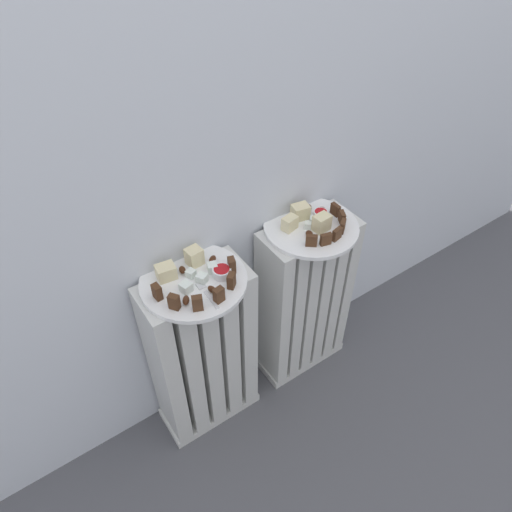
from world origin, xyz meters
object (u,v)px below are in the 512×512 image
object	(u,v)px
fork	(207,293)
jam_bowl_left	(222,272)
radiator_left	(203,355)
jam_bowl_right	(321,214)
radiator_right	(303,301)
plate_right	(311,227)
plate_left	(194,281)

from	to	relation	value
fork	jam_bowl_left	bearing A→B (deg)	27.19
radiator_left	jam_bowl_right	bearing A→B (deg)	1.53
radiator_right	jam_bowl_left	size ratio (longest dim) A/B	12.59
radiator_left	radiator_right	world-z (taller)	same
radiator_left	plate_right	world-z (taller)	plate_right
plate_right	jam_bowl_right	xyz separation A→B (m)	(0.04, 0.01, 0.02)
plate_left	jam_bowl_right	world-z (taller)	jam_bowl_right
radiator_left	jam_bowl_left	world-z (taller)	jam_bowl_left
jam_bowl_left	fork	size ratio (longest dim) A/B	0.49
plate_right	jam_bowl_left	distance (m)	0.31
jam_bowl_left	radiator_right	bearing A→B (deg)	5.31
jam_bowl_right	radiator_right	bearing A→B (deg)	-165.09
radiator_right	plate_left	world-z (taller)	plate_left
plate_right	jam_bowl_left	world-z (taller)	jam_bowl_left
radiator_right	plate_right	distance (m)	0.31
jam_bowl_right	fork	xyz separation A→B (m)	(-0.41, -0.07, -0.01)
plate_right	jam_bowl_right	world-z (taller)	jam_bowl_right
jam_bowl_left	fork	xyz separation A→B (m)	(-0.06, -0.03, -0.01)
plate_right	fork	xyz separation A→B (m)	(-0.37, -0.06, 0.01)
jam_bowl_left	jam_bowl_right	xyz separation A→B (m)	(0.35, 0.04, 0.00)
plate_left	plate_right	bearing A→B (deg)	0.00
radiator_left	jam_bowl_right	size ratio (longest dim) A/B	14.38
radiator_left	fork	bearing A→B (deg)	-87.04
radiator_right	jam_bowl_right	bearing A→B (deg)	14.91
radiator_left	jam_bowl_right	distance (m)	0.53
radiator_left	radiator_right	bearing A→B (deg)	0.00
fork	plate_right	bearing A→B (deg)	9.28
radiator_right	jam_bowl_left	xyz separation A→B (m)	(-0.31, -0.03, 0.33)
jam_bowl_right	jam_bowl_left	bearing A→B (deg)	-173.52
radiator_right	jam_bowl_right	distance (m)	0.33
radiator_right	plate_left	xyz separation A→B (m)	(-0.38, -0.00, 0.31)
plate_left	jam_bowl_right	xyz separation A→B (m)	(0.42, 0.01, 0.02)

